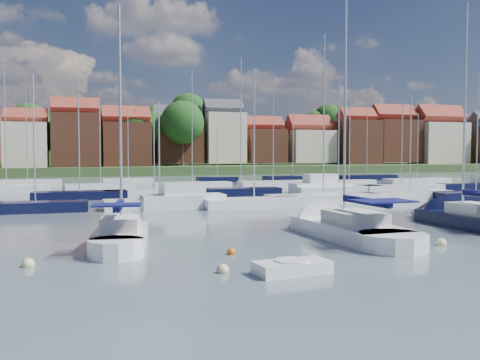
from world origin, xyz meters
name	(u,v)px	position (x,y,z in m)	size (l,w,h in m)	color
ground	(193,191)	(0.00, 40.00, 0.00)	(260.00, 260.00, 0.00)	#45565E
sailboat_left	(122,236)	(-11.83, 3.92, 0.36)	(4.10, 10.00, 13.30)	white
sailboat_centre	(334,228)	(0.36, 3.50, 0.35)	(3.79, 12.99, 17.45)	white
sailboat_navy	(454,219)	(9.93, 4.76, 0.36)	(3.04, 11.26, 15.59)	black
tender	(292,267)	(-6.12, -5.42, 0.25)	(3.13, 1.70, 0.65)	white
buoy_a	(28,267)	(-16.14, -0.89, 0.00)	(0.53, 0.53, 0.53)	beige
buoy_b	(223,273)	(-8.67, -4.42, 0.00)	(0.50, 0.50, 0.50)	beige
buoy_c	(231,254)	(-7.25, -0.87, 0.00)	(0.42, 0.42, 0.42)	#D85914
buoy_d	(441,245)	(3.74, -1.82, 0.00)	(0.54, 0.54, 0.54)	beige
buoy_e	(320,228)	(0.69, 5.95, 0.00)	(0.44, 0.44, 0.44)	#D85914
marina_field	(218,190)	(1.91, 35.15, 0.43)	(79.62, 41.41, 15.93)	white
far_shore_town	(131,153)	(2.23, 132.67, 4.61)	(212.46, 90.00, 22.27)	#365028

